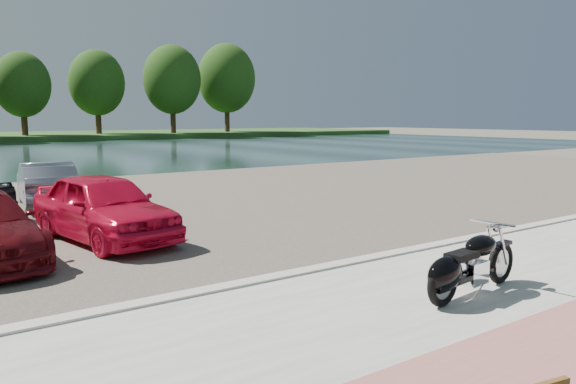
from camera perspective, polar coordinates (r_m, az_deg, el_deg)
name	(u,v)px	position (r m, az deg, el deg)	size (l,w,h in m)	color
ground	(456,291)	(9.48, 16.72, -9.56)	(200.00, 200.00, 0.00)	#595447
promenade	(513,304)	(8.93, 21.89, -10.55)	(60.00, 6.00, 0.10)	#9E9C95
kerb	(369,260)	(10.75, 8.24, -6.89)	(60.00, 0.30, 0.14)	#9E9C95
parking_lot	(172,203)	(18.21, -11.72, -1.14)	(60.00, 18.00, 0.04)	#48423A
river	(9,154)	(46.14, -26.49, 3.44)	(120.00, 40.00, 0.00)	#1B302D
far_trees	(6,75)	(72.37, -26.71, 10.61)	(70.25, 10.68, 12.52)	#392514
motorcycle	(466,267)	(8.73, 17.61, -7.27)	(2.33, 0.75, 1.05)	black
car_4	(104,207)	(12.97, -18.22, -1.45)	(1.77, 4.40, 1.50)	red
car_9	(46,184)	(18.67, -23.35, 0.77)	(1.44, 4.13, 1.36)	slate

